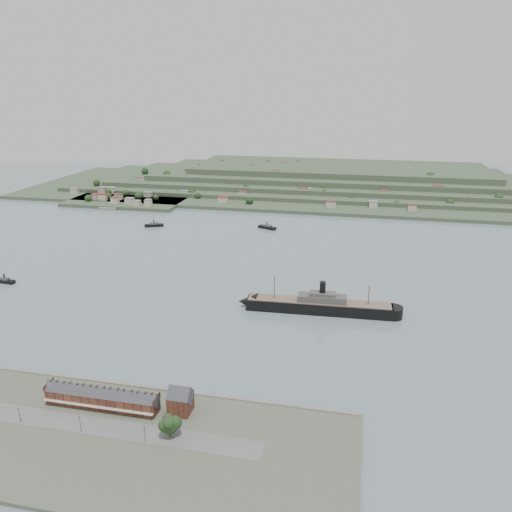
% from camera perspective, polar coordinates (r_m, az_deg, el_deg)
% --- Properties ---
extents(ground, '(1400.00, 1400.00, 0.00)m').
position_cam_1_polar(ground, '(390.93, -3.97, -3.04)').
color(ground, slate).
rests_on(ground, ground).
extents(near_shore, '(220.00, 80.00, 2.60)m').
position_cam_1_polar(near_shore, '(239.63, -17.10, -19.15)').
color(near_shore, '#4C5142').
rests_on(near_shore, ground).
extents(terrace_row, '(55.60, 9.80, 11.07)m').
position_cam_1_polar(terrace_row, '(253.63, -17.20, -15.20)').
color(terrace_row, '#4A241A').
rests_on(terrace_row, ground).
extents(gabled_building, '(10.40, 10.18, 14.09)m').
position_cam_1_polar(gabled_building, '(241.56, -8.63, -15.99)').
color(gabled_building, '#4A241A').
rests_on(gabled_building, ground).
extents(far_peninsula, '(760.00, 309.00, 30.00)m').
position_cam_1_polar(far_peninsula, '(756.77, 6.40, 8.55)').
color(far_peninsula, '#30452E').
rests_on(far_peninsula, ground).
extents(steamship, '(110.90, 17.33, 26.59)m').
position_cam_1_polar(steamship, '(341.35, 6.73, -5.59)').
color(steamship, black).
rests_on(steamship, ground).
extents(tugboat, '(16.85, 5.72, 7.45)m').
position_cam_1_polar(tugboat, '(435.12, -26.77, -2.54)').
color(tugboat, black).
rests_on(tugboat, ground).
extents(ferry_west, '(21.05, 13.20, 7.67)m').
position_cam_1_polar(ferry_west, '(556.86, -11.58, 3.51)').
color(ferry_west, black).
rests_on(ferry_west, ground).
extents(ferry_east, '(21.08, 13.28, 7.68)m').
position_cam_1_polar(ferry_east, '(537.05, 1.28, 3.33)').
color(ferry_east, black).
rests_on(ferry_east, ground).
extents(fig_tree, '(9.64, 8.35, 10.76)m').
position_cam_1_polar(fig_tree, '(227.46, -9.83, -18.43)').
color(fig_tree, '#4A3222').
rests_on(fig_tree, ground).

